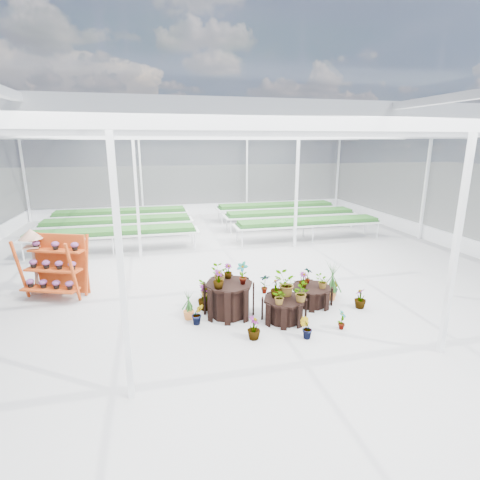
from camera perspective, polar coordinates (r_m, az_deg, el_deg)
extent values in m
plane|color=gray|center=(10.74, 1.07, -7.70)|extent=(24.00, 24.00, 0.00)
cylinder|color=black|center=(9.20, -1.69, -8.92)|extent=(1.45, 1.45, 0.81)
cylinder|color=black|center=(9.04, 6.71, -10.44)|extent=(1.31, 1.31, 0.54)
cylinder|color=black|center=(9.99, 10.78, -8.27)|extent=(1.36, 1.36, 0.47)
imported|color=#245420|center=(9.00, -3.29, -5.21)|extent=(0.51, 0.49, 0.44)
imported|color=#245420|center=(8.90, 0.38, -5.04)|extent=(0.34, 0.35, 0.55)
imported|color=#245420|center=(9.30, -1.84, -4.76)|extent=(0.27, 0.27, 0.37)
imported|color=#245420|center=(8.66, -3.31, -6.01)|extent=(0.35, 0.35, 0.44)
imported|color=#245420|center=(8.89, 5.55, -7.27)|extent=(0.37, 0.37, 0.48)
imported|color=#245420|center=(8.76, 9.14, -7.90)|extent=(0.35, 0.40, 0.43)
imported|color=#245420|center=(8.99, 6.95, -6.67)|extent=(0.60, 0.54, 0.58)
imported|color=#245420|center=(8.56, 6.11, -8.60)|extent=(0.43, 0.42, 0.36)
imported|color=#245420|center=(9.76, 9.58, -6.00)|extent=(0.28, 0.28, 0.40)
imported|color=#245420|center=(9.80, 12.43, -6.20)|extent=(0.35, 0.31, 0.36)
imported|color=#245420|center=(10.03, 10.30, -5.32)|extent=(0.26, 0.29, 0.45)
imported|color=#245420|center=(8.84, -6.47, -11.14)|extent=(0.30, 0.26, 0.51)
imported|color=#245420|center=(9.53, -5.39, -8.67)|extent=(0.49, 0.49, 0.64)
imported|color=#245420|center=(8.19, 2.12, -13.24)|extent=(0.37, 0.37, 0.51)
imported|color=#245420|center=(8.34, 10.03, -13.08)|extent=(0.33, 0.31, 0.47)
imported|color=#245420|center=(8.87, 15.26, -11.59)|extent=(0.29, 0.31, 0.49)
imported|color=#245420|center=(10.06, 17.87, -8.41)|extent=(0.42, 0.42, 0.53)
imported|color=#245420|center=(10.61, 14.20, -7.09)|extent=(0.22, 0.27, 0.47)
imported|color=#245420|center=(10.49, 3.80, -6.63)|extent=(0.32, 0.23, 0.57)
imported|color=#245420|center=(10.03, -4.94, -7.60)|extent=(0.50, 0.56, 0.59)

